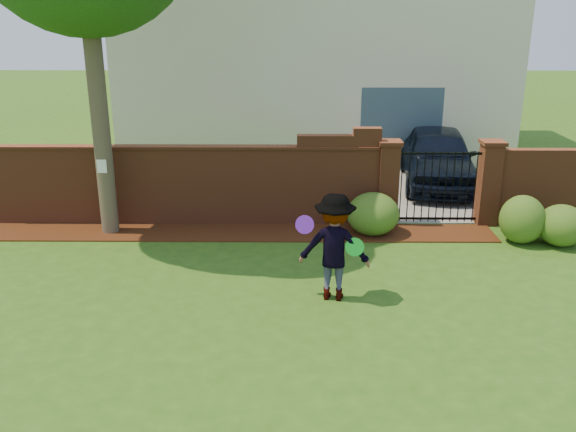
{
  "coord_description": "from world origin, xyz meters",
  "views": [
    {
      "loc": [
        0.31,
        -8.94,
        4.55
      ],
      "look_at": [
        0.23,
        1.4,
        1.05
      ],
      "focal_mm": 38.22,
      "sensor_mm": 36.0,
      "label": 1
    }
  ],
  "objects_px": {
    "man": "(334,248)",
    "frisbee_purple": "(305,225)",
    "frisbee_green": "(355,247)",
    "car": "(439,159)"
  },
  "relations": [
    {
      "from": "man",
      "to": "frisbee_purple",
      "type": "bearing_deg",
      "value": 17.84
    },
    {
      "from": "car",
      "to": "man",
      "type": "height_order",
      "value": "man"
    },
    {
      "from": "frisbee_purple",
      "to": "frisbee_green",
      "type": "height_order",
      "value": "frisbee_purple"
    },
    {
      "from": "frisbee_purple",
      "to": "frisbee_green",
      "type": "bearing_deg",
      "value": -6.91
    },
    {
      "from": "frisbee_purple",
      "to": "car",
      "type": "bearing_deg",
      "value": 61.43
    },
    {
      "from": "car",
      "to": "frisbee_green",
      "type": "relative_size",
      "value": 15.12
    },
    {
      "from": "man",
      "to": "frisbee_purple",
      "type": "relative_size",
      "value": 5.99
    },
    {
      "from": "frisbee_green",
      "to": "frisbee_purple",
      "type": "bearing_deg",
      "value": 173.09
    },
    {
      "from": "man",
      "to": "frisbee_purple",
      "type": "distance_m",
      "value": 0.64
    },
    {
      "from": "frisbee_purple",
      "to": "frisbee_green",
      "type": "relative_size",
      "value": 1.0
    }
  ]
}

